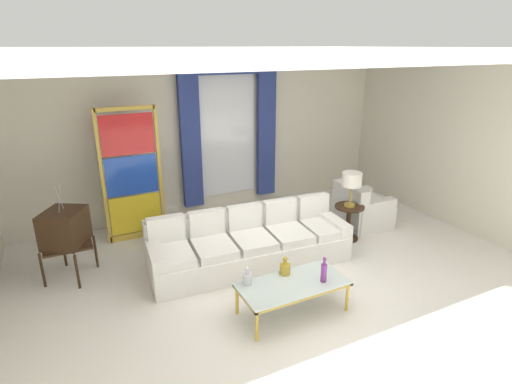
# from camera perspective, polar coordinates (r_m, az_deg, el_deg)

# --- Properties ---
(ground_plane) EXTENTS (16.00, 16.00, 0.00)m
(ground_plane) POSITION_cam_1_polar(r_m,az_deg,el_deg) (5.77, 4.83, -12.50)
(ground_plane) COLOR white
(wall_rear) EXTENTS (8.00, 0.12, 3.00)m
(wall_rear) POSITION_cam_1_polar(r_m,az_deg,el_deg) (7.81, -6.55, 8.04)
(wall_rear) COLOR silver
(wall_rear) RESTS_ON ground
(wall_right) EXTENTS (0.12, 7.00, 3.00)m
(wall_right) POSITION_cam_1_polar(r_m,az_deg,el_deg) (7.99, 26.06, 6.42)
(wall_right) COLOR silver
(wall_right) RESTS_ON ground
(ceiling_slab) EXTENTS (8.00, 7.60, 0.04)m
(ceiling_slab) POSITION_cam_1_polar(r_m,az_deg,el_deg) (5.57, 1.31, 19.23)
(ceiling_slab) COLOR white
(curtained_window) EXTENTS (2.00, 0.17, 2.70)m
(curtained_window) POSITION_cam_1_polar(r_m,az_deg,el_deg) (7.73, -3.75, 9.82)
(curtained_window) COLOR white
(curtained_window) RESTS_ON ground
(couch_white_long) EXTENTS (2.98, 1.13, 0.86)m
(couch_white_long) POSITION_cam_1_polar(r_m,az_deg,el_deg) (6.09, -1.05, -7.26)
(couch_white_long) COLOR white
(couch_white_long) RESTS_ON ground
(coffee_table) EXTENTS (1.31, 0.62, 0.41)m
(coffee_table) POSITION_cam_1_polar(r_m,az_deg,el_deg) (5.02, 5.16, -12.85)
(coffee_table) COLOR silver
(coffee_table) RESTS_ON ground
(bottle_blue_decanter) EXTENTS (0.13, 0.13, 0.24)m
(bottle_blue_decanter) POSITION_cam_1_polar(r_m,az_deg,el_deg) (5.12, 4.06, -10.52)
(bottle_blue_decanter) COLOR gold
(bottle_blue_decanter) RESTS_ON coffee_table
(bottle_crystal_tall) EXTENTS (0.11, 0.11, 0.23)m
(bottle_crystal_tall) POSITION_cam_1_polar(r_m,az_deg,el_deg) (4.92, -1.23, -11.89)
(bottle_crystal_tall) COLOR silver
(bottle_crystal_tall) RESTS_ON coffee_table
(bottle_amber_squat) EXTENTS (0.07, 0.07, 0.33)m
(bottle_amber_squat) POSITION_cam_1_polar(r_m,az_deg,el_deg) (5.01, 9.44, -10.89)
(bottle_amber_squat) COLOR #753384
(bottle_amber_squat) RESTS_ON coffee_table
(vintage_tv) EXTENTS (0.73, 0.76, 1.35)m
(vintage_tv) POSITION_cam_1_polar(r_m,az_deg,el_deg) (6.12, -25.13, -4.74)
(vintage_tv) COLOR #382314
(vintage_tv) RESTS_ON ground
(armchair_white) EXTENTS (0.85, 0.84, 0.80)m
(armchair_white) POSITION_cam_1_polar(r_m,az_deg,el_deg) (7.55, 14.38, -2.53)
(armchair_white) COLOR white
(armchair_white) RESTS_ON ground
(stained_glass_divider) EXTENTS (0.95, 0.05, 2.20)m
(stained_glass_divider) POSITION_cam_1_polar(r_m,az_deg,el_deg) (6.88, -16.88, 1.87)
(stained_glass_divider) COLOR gold
(stained_glass_divider) RESTS_ON ground
(peacock_figurine) EXTENTS (0.44, 0.60, 0.50)m
(peacock_figurine) POSITION_cam_1_polar(r_m,az_deg,el_deg) (6.78, -12.92, -5.66)
(peacock_figurine) COLOR beige
(peacock_figurine) RESTS_ON ground
(round_side_table) EXTENTS (0.48, 0.48, 0.59)m
(round_side_table) POSITION_cam_1_polar(r_m,az_deg,el_deg) (6.95, 12.77, -3.74)
(round_side_table) COLOR #382314
(round_side_table) RESTS_ON ground
(table_lamp_brass) EXTENTS (0.32, 0.32, 0.57)m
(table_lamp_brass) POSITION_cam_1_polar(r_m,az_deg,el_deg) (6.72, 13.20, 1.53)
(table_lamp_brass) COLOR #B29338
(table_lamp_brass) RESTS_ON round_side_table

